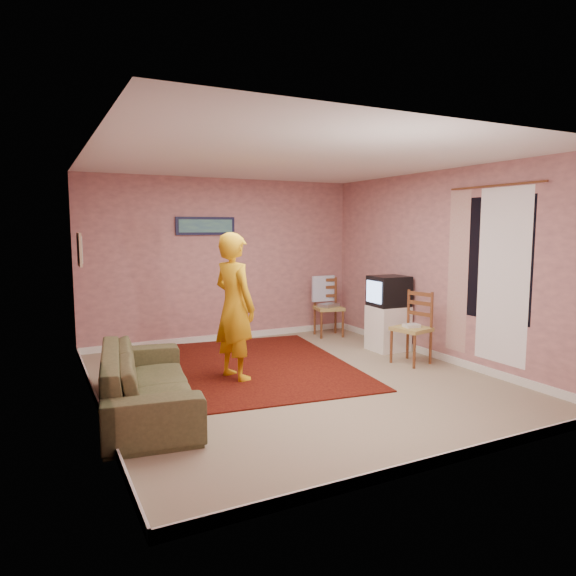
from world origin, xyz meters
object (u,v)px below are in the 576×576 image
person (234,307)px  chair_b (412,320)px  tv_cabinet (388,328)px  crt_tv (389,291)px  sofa (147,380)px  chair_a (329,301)px

person → chair_b: bearing=-116.6°
chair_b → person: size_ratio=0.30×
tv_cabinet → chair_b: bearing=-104.8°
crt_tv → chair_b: 0.84m
crt_tv → sofa: bearing=-162.7°
crt_tv → person: person is taller
person → sofa: bearing=101.7°
tv_cabinet → person: 2.65m
tv_cabinet → chair_a: 1.31m
sofa → chair_b: bearing=-77.9°
chair_a → sofa: 4.15m
crt_tv → chair_a: size_ratio=1.03×
tv_cabinet → chair_a: (-0.27, 1.26, 0.26)m
tv_cabinet → person: (-2.57, -0.36, 0.55)m
tv_cabinet → sofa: (-3.75, -1.00, -0.02)m
tv_cabinet → person: person is taller
chair_b → person: bearing=-112.8°
person → chair_a: bearing=-71.9°
chair_a → person: person is taller
crt_tv → chair_a: 1.32m
tv_cabinet → crt_tv: (-0.01, 0.00, 0.56)m
chair_a → sofa: chair_a is taller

